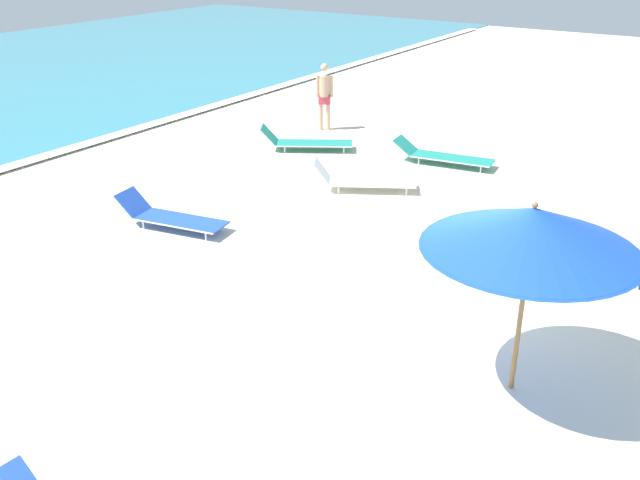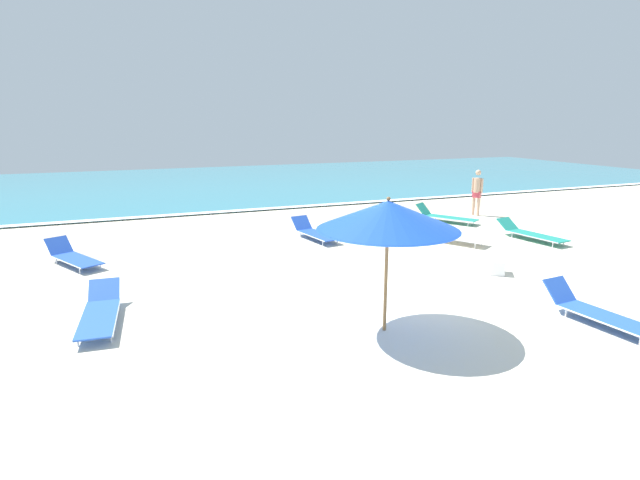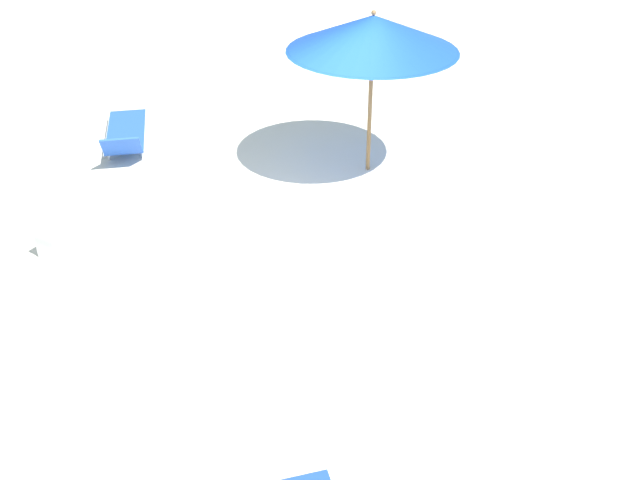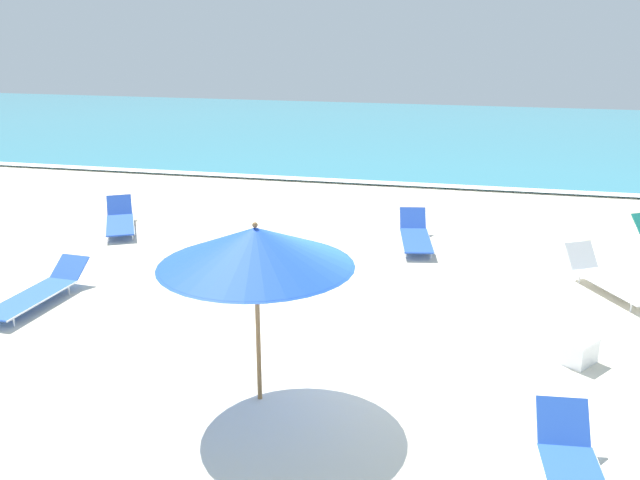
{
  "view_description": "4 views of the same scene",
  "coord_description": "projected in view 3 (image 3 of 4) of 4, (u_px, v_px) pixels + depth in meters",
  "views": [
    {
      "loc": [
        -8.33,
        -3.43,
        5.12
      ],
      "look_at": [
        -0.58,
        1.66,
        0.98
      ],
      "focal_mm": 40.0,
      "sensor_mm": 36.0,
      "label": 1
    },
    {
      "loc": [
        -5.24,
        -8.67,
        3.65
      ],
      "look_at": [
        -1.06,
        1.79,
        0.91
      ],
      "focal_mm": 28.0,
      "sensor_mm": 36.0,
      "label": 2
    },
    {
      "loc": [
        0.55,
        8.24,
        4.87
      ],
      "look_at": [
        -0.08,
        1.8,
        0.81
      ],
      "focal_mm": 40.0,
      "sensor_mm": 36.0,
      "label": 3
    },
    {
      "loc": [
        1.44,
        -9.28,
        4.78
      ],
      "look_at": [
        -1.07,
        1.85,
        1.14
      ],
      "focal_mm": 40.0,
      "sensor_mm": 36.0,
      "label": 4
    }
  ],
  "objects": [
    {
      "name": "ground_plane",
      "position": [
        301.0,
        226.0,
        9.61
      ],
      "size": [
        60.0,
        60.0,
        0.16
      ],
      "color": "beige"
    },
    {
      "name": "beach_umbrella",
      "position": [
        373.0,
        34.0,
        9.8
      ],
      "size": [
        2.43,
        2.43,
        2.39
      ],
      "color": "olive",
      "rests_on": "ground_plane"
    },
    {
      "name": "sun_lounger_under_umbrella",
      "position": [
        125.0,
        134.0,
        11.48
      ],
      "size": [
        0.8,
        2.2,
        0.59
      ],
      "rotation": [
        0.0,
        0.0,
        0.09
      ],
      "color": "blue",
      "rests_on": "ground_plane"
    },
    {
      "name": "cooler_box",
      "position": [
        60.0,
        239.0,
        8.82
      ],
      "size": [
        0.58,
        0.61,
        0.37
      ],
      "rotation": [
        0.0,
        0.0,
        4.09
      ],
      "color": "white",
      "rests_on": "ground_plane"
    }
  ]
}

